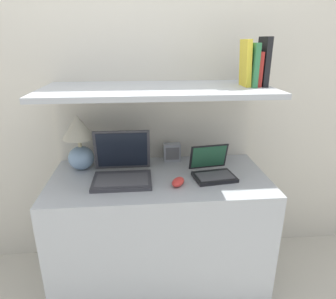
{
  "coord_description": "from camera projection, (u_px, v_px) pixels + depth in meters",
  "views": [
    {
      "loc": [
        -0.09,
        -1.26,
        1.49
      ],
      "look_at": [
        0.05,
        0.3,
        0.92
      ],
      "focal_mm": 32.0,
      "sensor_mm": 36.0,
      "label": 1
    }
  ],
  "objects": [
    {
      "name": "shelf",
      "position": [
        158.0,
        90.0,
        1.63
      ],
      "size": [
        1.25,
        0.55,
        0.03
      ],
      "color": "#999EA3",
      "rests_on": "back_riser"
    },
    {
      "name": "wall_back",
      "position": [
        155.0,
        89.0,
        1.92
      ],
      "size": [
        6.0,
        0.05,
        2.4
      ],
      "color": "beige",
      "rests_on": "ground_plane"
    },
    {
      "name": "router_box",
      "position": [
        172.0,
        152.0,
        1.94
      ],
      "size": [
        0.11,
        0.06,
        0.12
      ],
      "color": "gray",
      "rests_on": "desk"
    },
    {
      "name": "table_lamp",
      "position": [
        79.0,
        140.0,
        1.78
      ],
      "size": [
        0.19,
        0.19,
        0.34
      ],
      "color": "#7593B2",
      "rests_on": "desk"
    },
    {
      "name": "book_yellow",
      "position": [
        245.0,
        63.0,
        1.62
      ],
      "size": [
        0.04,
        0.13,
        0.25
      ],
      "color": "gold",
      "rests_on": "shelf"
    },
    {
      "name": "computer_mouse",
      "position": [
        178.0,
        182.0,
        1.62
      ],
      "size": [
        0.1,
        0.12,
        0.04
      ],
      "color": "red",
      "rests_on": "desk"
    },
    {
      "name": "back_riser",
      "position": [
        156.0,
        175.0,
        2.08
      ],
      "size": [
        1.25,
        0.04,
        1.22
      ],
      "color": "beige",
      "rests_on": "ground_plane"
    },
    {
      "name": "book_red",
      "position": [
        256.0,
        69.0,
        1.64
      ],
      "size": [
        0.03,
        0.13,
        0.18
      ],
      "color": "#A82823",
      "rests_on": "shelf"
    },
    {
      "name": "laptop_large",
      "position": [
        122.0,
        170.0,
        1.69
      ],
      "size": [
        0.32,
        0.28,
        0.26
      ],
      "color": "#333338",
      "rests_on": "desk"
    },
    {
      "name": "desk",
      "position": [
        160.0,
        231.0,
        1.86
      ],
      "size": [
        1.25,
        0.61,
        0.75
      ],
      "color": "#999EA3",
      "rests_on": "ground_plane"
    },
    {
      "name": "book_green",
      "position": [
        252.0,
        65.0,
        1.63
      ],
      "size": [
        0.03,
        0.17,
        0.23
      ],
      "color": "#2D7042",
      "rests_on": "shelf"
    },
    {
      "name": "book_black",
      "position": [
        263.0,
        62.0,
        1.63
      ],
      "size": [
        0.03,
        0.13,
        0.26
      ],
      "color": "black",
      "rests_on": "shelf"
    },
    {
      "name": "laptop_small",
      "position": [
        212.0,
        170.0,
        1.72
      ],
      "size": [
        0.26,
        0.24,
        0.17
      ],
      "color": "black",
      "rests_on": "desk"
    }
  ]
}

